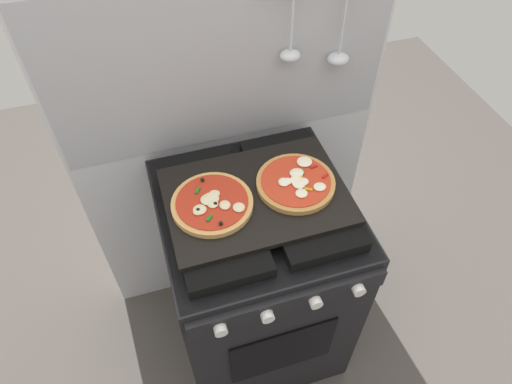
% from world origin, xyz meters
% --- Properties ---
extents(ground_plane, '(4.00, 4.00, 0.00)m').
position_xyz_m(ground_plane, '(0.00, 0.00, 0.00)').
color(ground_plane, '#4C4742').
extents(kitchen_backsplash, '(1.10, 0.09, 1.55)m').
position_xyz_m(kitchen_backsplash, '(0.00, 0.33, 0.79)').
color(kitchen_backsplash, silver).
rests_on(kitchen_backsplash, ground_plane).
extents(stove, '(0.60, 0.64, 0.90)m').
position_xyz_m(stove, '(-0.00, -0.00, 0.45)').
color(stove, black).
rests_on(stove, ground_plane).
extents(baking_tray, '(0.54, 0.38, 0.02)m').
position_xyz_m(baking_tray, '(0.00, 0.00, 0.91)').
color(baking_tray, black).
rests_on(baking_tray, stove).
extents(pizza_left, '(0.24, 0.24, 0.03)m').
position_xyz_m(pizza_left, '(-0.13, -0.01, 0.93)').
color(pizza_left, tan).
rests_on(pizza_left, baking_tray).
extents(pizza_right, '(0.24, 0.24, 0.03)m').
position_xyz_m(pizza_right, '(0.13, 0.00, 0.93)').
color(pizza_right, '#C18947').
rests_on(pizza_right, baking_tray).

